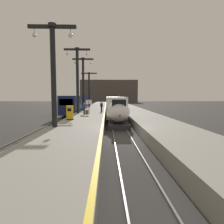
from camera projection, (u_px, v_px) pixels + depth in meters
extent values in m
plane|color=#33302D|center=(123.00, 140.00, 16.05)|extent=(260.00, 260.00, 0.00)
cube|color=gray|center=(94.00, 111.00, 40.55)|extent=(4.80, 110.00, 1.05)
cube|color=gray|center=(132.00, 111.00, 40.77)|extent=(4.80, 110.00, 1.05)
cube|color=yellow|center=(105.00, 109.00, 40.57)|extent=(0.20, 107.80, 0.01)
cube|color=slate|center=(110.00, 112.00, 43.42)|extent=(0.08, 110.00, 0.12)
cube|color=slate|center=(116.00, 112.00, 43.46)|extent=(0.08, 110.00, 0.12)
cube|color=slate|center=(74.00, 112.00, 43.19)|extent=(0.08, 110.00, 0.12)
cube|color=slate|center=(81.00, 112.00, 43.24)|extent=(0.08, 110.00, 0.12)
ellipsoid|color=silver|center=(118.00, 112.00, 22.90)|extent=(2.78, 6.28, 2.56)
cube|color=#28282D|center=(118.00, 125.00, 22.71)|extent=(2.46, 5.34, 0.55)
cube|color=black|center=(119.00, 103.00, 21.40)|extent=(1.59, 1.00, 0.90)
sphere|color=#F24C4C|center=(120.00, 115.00, 19.86)|extent=(0.28, 0.28, 0.28)
cube|color=silver|center=(115.00, 106.00, 31.73)|extent=(2.90, 14.00, 3.05)
cube|color=black|center=(107.00, 103.00, 31.64)|extent=(0.04, 11.90, 0.80)
cube|color=black|center=(123.00, 103.00, 31.72)|extent=(0.04, 11.90, 0.80)
cube|color=silver|center=(115.00, 113.00, 31.83)|extent=(2.92, 13.30, 0.24)
cube|color=black|center=(116.00, 120.00, 27.42)|extent=(2.03, 2.20, 0.56)
cube|color=black|center=(114.00, 114.00, 36.34)|extent=(2.03, 2.20, 0.56)
cube|color=silver|center=(112.00, 103.00, 48.27)|extent=(2.90, 18.00, 3.05)
cube|color=black|center=(107.00, 101.00, 48.18)|extent=(0.04, 15.84, 0.80)
cube|color=black|center=(118.00, 101.00, 48.26)|extent=(0.04, 15.84, 0.80)
cube|color=black|center=(113.00, 112.00, 42.32)|extent=(2.03, 2.20, 0.56)
cube|color=black|center=(112.00, 108.00, 54.51)|extent=(2.03, 2.20, 0.56)
cube|color=#141E4C|center=(75.00, 104.00, 39.85)|extent=(2.85, 18.00, 3.30)
cube|color=black|center=(66.00, 102.00, 30.88)|extent=(2.28, 0.08, 1.10)
cube|color=black|center=(69.00, 101.00, 39.77)|extent=(0.04, 15.30, 0.90)
cube|color=black|center=(82.00, 101.00, 39.85)|extent=(0.04, 15.30, 0.90)
cube|color=black|center=(70.00, 115.00, 34.27)|extent=(2.00, 2.00, 0.52)
cube|color=black|center=(79.00, 110.00, 45.75)|extent=(2.00, 2.00, 0.52)
cube|color=#141E4C|center=(85.00, 101.00, 58.38)|extent=(2.85, 18.00, 3.30)
cylinder|color=black|center=(53.00, 76.00, 15.88)|extent=(0.44, 0.44, 8.68)
cylinder|color=black|center=(52.00, 25.00, 15.53)|extent=(0.68, 0.68, 0.30)
cube|color=black|center=(52.00, 27.00, 15.54)|extent=(4.00, 0.24, 0.28)
cylinder|color=black|center=(34.00, 31.00, 15.53)|extent=(0.03, 0.03, 0.60)
sphere|color=#EFEACC|center=(34.00, 35.00, 15.56)|extent=(0.36, 0.36, 0.36)
cylinder|color=black|center=(70.00, 31.00, 15.61)|extent=(0.03, 0.03, 0.60)
sphere|color=#EFEACC|center=(70.00, 35.00, 15.64)|extent=(0.36, 0.36, 0.36)
cylinder|color=black|center=(78.00, 81.00, 28.96)|extent=(0.44, 0.44, 10.05)
cylinder|color=black|center=(77.00, 49.00, 28.55)|extent=(0.68, 0.68, 0.30)
cube|color=black|center=(77.00, 49.00, 28.56)|extent=(4.00, 0.24, 0.28)
cylinder|color=black|center=(67.00, 52.00, 28.55)|extent=(0.03, 0.03, 0.60)
sphere|color=#EFEACC|center=(67.00, 54.00, 28.58)|extent=(0.36, 0.36, 0.36)
cylinder|color=black|center=(87.00, 52.00, 28.63)|extent=(0.03, 0.03, 0.60)
sphere|color=#EFEACC|center=(87.00, 54.00, 28.66)|extent=(0.36, 0.36, 0.36)
cylinder|color=black|center=(83.00, 84.00, 35.96)|extent=(0.44, 0.44, 9.97)
cylinder|color=black|center=(83.00, 59.00, 35.56)|extent=(0.68, 0.68, 0.30)
cube|color=black|center=(83.00, 59.00, 35.57)|extent=(4.00, 0.24, 0.28)
cylinder|color=black|center=(75.00, 61.00, 35.56)|extent=(0.03, 0.03, 0.60)
sphere|color=#EFEACC|center=(75.00, 63.00, 35.59)|extent=(0.36, 0.36, 0.36)
cylinder|color=black|center=(91.00, 61.00, 35.64)|extent=(0.03, 0.03, 0.60)
sphere|color=#EFEACC|center=(91.00, 63.00, 35.67)|extent=(0.36, 0.36, 0.36)
cylinder|color=black|center=(89.00, 90.00, 47.96)|extent=(0.44, 0.44, 8.76)
cylinder|color=black|center=(89.00, 73.00, 47.61)|extent=(0.68, 0.68, 0.30)
cube|color=black|center=(89.00, 73.00, 47.62)|extent=(4.00, 0.24, 0.28)
cylinder|color=black|center=(83.00, 75.00, 47.60)|extent=(0.03, 0.03, 0.60)
sphere|color=#EFEACC|center=(83.00, 76.00, 47.63)|extent=(0.36, 0.36, 0.36)
cylinder|color=black|center=(95.00, 75.00, 47.69)|extent=(0.03, 0.03, 0.60)
sphere|color=#EFEACC|center=(95.00, 76.00, 47.71)|extent=(0.36, 0.36, 0.36)
cylinder|color=#23232D|center=(84.00, 111.00, 27.88)|extent=(0.13, 0.13, 0.85)
cylinder|color=#23232D|center=(85.00, 111.00, 27.78)|extent=(0.13, 0.13, 0.85)
cube|color=#1E478C|center=(84.00, 106.00, 27.77)|extent=(0.43, 0.41, 0.62)
cylinder|color=#1E478C|center=(83.00, 107.00, 27.92)|extent=(0.09, 0.09, 0.58)
cylinder|color=#1E478C|center=(85.00, 107.00, 27.62)|extent=(0.09, 0.09, 0.58)
sphere|color=tan|center=(84.00, 104.00, 27.73)|extent=(0.22, 0.22, 0.22)
cylinder|color=#23232D|center=(101.00, 109.00, 32.24)|extent=(0.13, 0.13, 0.85)
cylinder|color=#23232D|center=(102.00, 109.00, 32.35)|extent=(0.13, 0.13, 0.85)
cube|color=black|center=(101.00, 105.00, 32.23)|extent=(0.43, 0.42, 0.62)
cylinder|color=black|center=(100.00, 105.00, 32.07)|extent=(0.09, 0.09, 0.58)
cylinder|color=black|center=(103.00, 105.00, 32.40)|extent=(0.09, 0.09, 0.58)
sphere|color=tan|center=(101.00, 103.00, 32.20)|extent=(0.22, 0.22, 0.22)
cube|color=brown|center=(87.00, 112.00, 28.34)|extent=(0.40, 0.22, 0.60)
cylinder|color=#262628|center=(86.00, 109.00, 28.30)|extent=(0.02, 0.02, 0.36)
cylinder|color=#262628|center=(88.00, 109.00, 28.30)|extent=(0.02, 0.02, 0.36)
cube|color=#262628|center=(87.00, 107.00, 28.29)|extent=(0.22, 0.03, 0.02)
cube|color=yellow|center=(70.00, 113.00, 21.16)|extent=(0.70, 0.56, 1.60)
cube|color=black|center=(69.00, 110.00, 20.85)|extent=(0.40, 0.02, 0.32)
cube|color=black|center=(70.00, 119.00, 21.23)|extent=(0.76, 0.62, 0.12)
cylinder|color=maroon|center=(89.00, 107.00, 28.21)|extent=(0.10, 0.10, 2.00)
cube|color=white|center=(89.00, 102.00, 28.14)|extent=(0.90, 0.06, 0.64)
cube|color=#4C4742|center=(109.00, 91.00, 117.08)|extent=(36.00, 2.00, 14.00)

